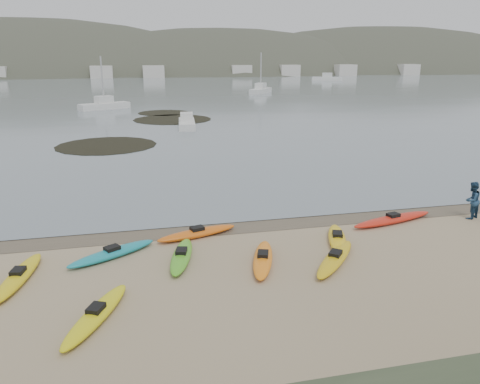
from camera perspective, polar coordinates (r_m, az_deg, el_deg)
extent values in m
plane|color=tan|center=(21.96, 0.00, -3.76)|extent=(600.00, 600.00, 0.00)
plane|color=brown|center=(21.68, 0.18, -4.01)|extent=(60.00, 60.00, 0.00)
plane|color=slate|center=(320.21, -12.61, 14.69)|extent=(1200.00, 1200.00, 0.00)
ellipsoid|color=#56B824|center=(18.17, -7.14, -7.76)|extent=(1.50, 3.49, 0.34)
ellipsoid|color=teal|center=(18.94, -15.29, -7.21)|extent=(3.55, 2.55, 0.34)
ellipsoid|color=yellow|center=(20.07, 11.76, -5.59)|extent=(1.80, 3.35, 0.34)
ellipsoid|color=orange|center=(17.80, 2.81, -8.18)|extent=(1.79, 3.55, 0.34)
ellipsoid|color=orange|center=(20.33, -5.23, -5.01)|extent=(3.72, 1.75, 0.34)
ellipsoid|color=yellow|center=(18.19, -25.37, -9.30)|extent=(1.36, 3.93, 0.34)
ellipsoid|color=red|center=(23.04, 18.13, -3.18)|extent=(4.66, 1.80, 0.34)
ellipsoid|color=yellow|center=(14.94, -17.10, -14.10)|extent=(2.20, 3.75, 0.34)
ellipsoid|color=gold|center=(18.20, 11.52, -7.94)|extent=(3.03, 3.39, 0.34)
imported|color=navy|center=(24.86, 26.42, -0.90)|extent=(1.08, 0.97, 1.81)
cylinder|color=black|center=(42.08, -15.97, 5.46)|extent=(8.54, 8.54, 0.04)
cylinder|color=black|center=(57.65, -8.22, 8.73)|extent=(9.37, 9.37, 0.04)
cylinder|color=black|center=(64.43, -9.27, 9.48)|extent=(6.84, 6.84, 0.04)
cube|color=silver|center=(70.77, -16.20, 10.05)|extent=(7.30, 5.16, 1.01)
cube|color=silver|center=(51.09, -6.51, 8.26)|extent=(2.28, 6.12, 0.84)
cube|color=silver|center=(96.92, 2.53, 12.25)|extent=(6.22, 7.65, 1.09)
cube|color=silver|center=(146.35, 10.57, 13.43)|extent=(8.97, 6.18, 1.23)
ellipsoid|color=#384235|center=(220.32, -23.75, 8.39)|extent=(220.00, 120.00, 80.00)
ellipsoid|color=#384235|center=(215.01, -2.37, 10.30)|extent=(200.00, 110.00, 68.00)
ellipsoid|color=#384235|center=(254.13, 16.69, 10.17)|extent=(230.00, 130.00, 76.00)
cube|color=beige|center=(169.35, -26.48, 12.88)|extent=(7.00, 5.00, 4.00)
cube|color=beige|center=(165.72, -18.18, 13.71)|extent=(7.00, 5.00, 4.00)
cube|color=beige|center=(165.52, -9.63, 14.27)|extent=(7.00, 5.00, 4.00)
cube|color=beige|center=(168.77, -1.21, 14.52)|extent=(7.00, 5.00, 4.00)
cube|color=beige|center=(175.28, 6.74, 14.49)|extent=(7.00, 5.00, 4.00)
cube|color=beige|center=(184.70, 14.00, 14.22)|extent=(7.00, 5.00, 4.00)
cube|color=beige|center=(196.61, 20.44, 13.80)|extent=(7.00, 5.00, 4.00)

